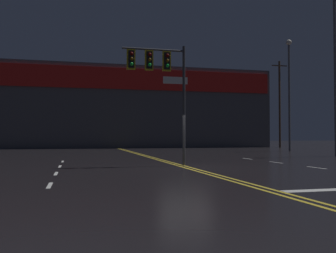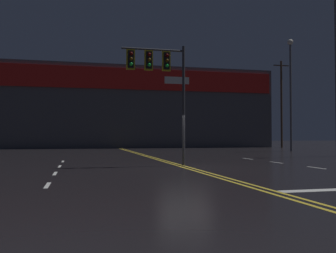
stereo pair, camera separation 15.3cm
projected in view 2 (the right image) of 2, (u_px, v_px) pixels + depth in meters
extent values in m
plane|color=black|center=(185.00, 167.00, 17.57)|extent=(200.00, 200.00, 0.00)
cube|color=gold|center=(182.00, 167.00, 17.53)|extent=(0.12, 60.00, 0.01)
cube|color=gold|center=(188.00, 167.00, 17.60)|extent=(0.12, 60.00, 0.01)
cube|color=silver|center=(47.00, 185.00, 10.98)|extent=(0.12, 1.40, 0.01)
cube|color=silver|center=(55.00, 173.00, 14.48)|extent=(0.12, 1.40, 0.01)
cube|color=silver|center=(60.00, 166.00, 17.98)|extent=(0.12, 1.40, 0.01)
cube|color=silver|center=(63.00, 161.00, 21.48)|extent=(0.12, 1.40, 0.01)
cube|color=silver|center=(316.00, 168.00, 17.15)|extent=(0.12, 1.40, 0.01)
cube|color=silver|center=(276.00, 162.00, 20.65)|extent=(0.12, 1.40, 0.01)
cube|color=silver|center=(248.00, 159.00, 24.15)|extent=(0.12, 1.40, 0.01)
cylinder|color=#38383D|center=(184.00, 106.00, 18.60)|extent=(0.14, 0.14, 5.95)
cylinder|color=#38383D|center=(153.00, 50.00, 18.32)|extent=(3.10, 0.10, 0.10)
cube|color=black|center=(166.00, 61.00, 18.46)|extent=(0.28, 0.24, 0.84)
cube|color=gold|center=(166.00, 61.00, 18.46)|extent=(0.42, 0.08, 0.99)
sphere|color=#500705|center=(167.00, 55.00, 18.31)|extent=(0.17, 0.17, 0.17)
sphere|color=#543707|center=(167.00, 61.00, 18.30)|extent=(0.17, 0.17, 0.17)
sphere|color=green|center=(167.00, 66.00, 18.29)|extent=(0.17, 0.17, 0.17)
cube|color=black|center=(149.00, 60.00, 18.25)|extent=(0.28, 0.24, 0.84)
cube|color=gold|center=(149.00, 60.00, 18.25)|extent=(0.42, 0.08, 0.99)
sphere|color=#500705|center=(149.00, 55.00, 18.10)|extent=(0.17, 0.17, 0.17)
sphere|color=#543707|center=(149.00, 60.00, 18.10)|extent=(0.17, 0.17, 0.17)
sphere|color=green|center=(149.00, 65.00, 18.09)|extent=(0.17, 0.17, 0.17)
cube|color=black|center=(131.00, 59.00, 18.04)|extent=(0.28, 0.24, 0.84)
cube|color=gold|center=(131.00, 59.00, 18.04)|extent=(0.42, 0.08, 0.99)
sphere|color=#500705|center=(131.00, 54.00, 17.90)|extent=(0.17, 0.17, 0.17)
sphere|color=#543707|center=(131.00, 59.00, 17.89)|extent=(0.17, 0.17, 0.17)
sphere|color=green|center=(131.00, 64.00, 17.88)|extent=(0.17, 0.17, 0.17)
cylinder|color=#59595E|center=(336.00, 77.00, 27.39)|extent=(0.20, 0.20, 11.67)
cylinder|color=#59595E|center=(291.00, 97.00, 36.71)|extent=(0.20, 0.20, 10.58)
sphere|color=silver|center=(290.00, 42.00, 36.86)|extent=(0.56, 0.56, 0.56)
cube|color=#4C4C51|center=(116.00, 109.00, 50.54)|extent=(40.80, 10.00, 10.35)
cube|color=red|center=(120.00, 78.00, 45.67)|extent=(39.98, 0.20, 2.59)
cube|color=white|center=(177.00, 80.00, 47.28)|extent=(3.20, 0.16, 0.90)
cylinder|color=#4C3828|center=(281.00, 104.00, 49.20)|extent=(0.26, 0.26, 11.42)
cube|color=#4C3828|center=(281.00, 66.00, 49.34)|extent=(2.20, 0.12, 0.12)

